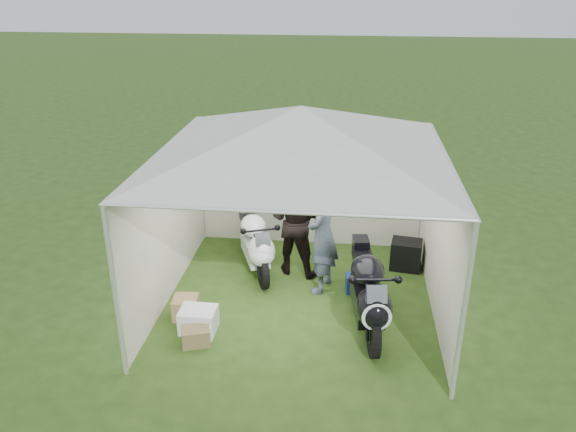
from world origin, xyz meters
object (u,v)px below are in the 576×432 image
(person_dark_jacket, at_px, (296,219))
(equipment_box, at_px, (406,255))
(crate_0, at_px, (199,320))
(crate_3, at_px, (196,336))
(motorcycle_white, at_px, (256,242))
(crate_1, at_px, (186,307))
(canopy_tent, at_px, (301,136))
(paddock_stand, at_px, (358,284))
(person_blue_jacket, at_px, (323,234))
(motorcycle_black, at_px, (368,291))
(crate_2, at_px, (200,331))

(person_dark_jacket, bearing_deg, equipment_box, -154.44)
(crate_0, height_order, crate_3, crate_0)
(motorcycle_white, distance_m, crate_1, 1.74)
(canopy_tent, bearing_deg, motorcycle_white, 135.86)
(motorcycle_white, bearing_deg, crate_0, -126.91)
(paddock_stand, bearing_deg, person_blue_jacket, 176.09)
(motorcycle_white, distance_m, motorcycle_black, 2.34)
(person_blue_jacket, relative_size, crate_0, 3.79)
(motorcycle_black, xyz_separation_m, crate_2, (-2.28, -0.51, -0.47))
(paddock_stand, distance_m, equipment_box, 1.19)
(crate_1, height_order, crate_2, crate_1)
(motorcycle_white, xyz_separation_m, crate_2, (-0.45, -1.98, -0.42))
(paddock_stand, relative_size, crate_3, 1.02)
(motorcycle_white, distance_m, person_dark_jacket, 0.78)
(person_blue_jacket, relative_size, equipment_box, 3.81)
(person_dark_jacket, height_order, crate_0, person_dark_jacket)
(person_dark_jacket, relative_size, crate_0, 3.74)
(person_dark_jacket, distance_m, person_blue_jacket, 0.73)
(person_blue_jacket, height_order, crate_2, person_blue_jacket)
(canopy_tent, height_order, crate_3, canopy_tent)
(motorcycle_white, bearing_deg, person_blue_jacket, -43.34)
(person_blue_jacket, height_order, crate_0, person_blue_jacket)
(person_dark_jacket, bearing_deg, motorcycle_white, 23.36)
(motorcycle_black, bearing_deg, crate_3, -170.62)
(crate_1, bearing_deg, person_dark_jacket, 47.55)
(person_blue_jacket, relative_size, crate_2, 6.18)
(crate_2, height_order, crate_3, crate_3)
(motorcycle_black, relative_size, person_blue_jacket, 1.11)
(motorcycle_white, relative_size, person_blue_jacket, 0.97)
(canopy_tent, bearing_deg, paddock_stand, 17.15)
(equipment_box, bearing_deg, canopy_tent, -145.83)
(canopy_tent, xyz_separation_m, crate_0, (-1.33, -1.02, -2.41))
(crate_0, bearing_deg, person_blue_jacket, 38.92)
(canopy_tent, relative_size, person_blue_jacket, 2.97)
(equipment_box, bearing_deg, crate_2, -141.62)
(crate_0, bearing_deg, canopy_tent, 37.45)
(crate_1, bearing_deg, equipment_box, 29.56)
(motorcycle_black, bearing_deg, crate_0, -178.61)
(paddock_stand, bearing_deg, crate_1, -158.30)
(crate_1, bearing_deg, motorcycle_white, 62.34)
(equipment_box, bearing_deg, crate_3, -140.01)
(canopy_tent, bearing_deg, person_blue_jacket, 44.35)
(crate_1, height_order, crate_3, crate_1)
(person_dark_jacket, relative_size, crate_3, 5.04)
(motorcycle_black, height_order, crate_3, motorcycle_black)
(person_blue_jacket, xyz_separation_m, crate_0, (-1.65, -1.33, -0.79))
(paddock_stand, xyz_separation_m, crate_0, (-2.23, -1.29, 0.02))
(paddock_stand, bearing_deg, canopy_tent, -162.85)
(person_dark_jacket, relative_size, crate_1, 5.35)
(person_dark_jacket, bearing_deg, crate_2, 78.25)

